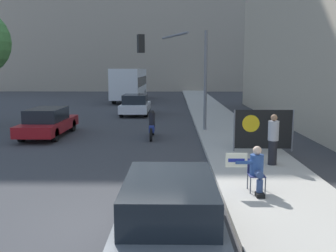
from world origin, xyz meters
name	(u,v)px	position (x,y,z in m)	size (l,w,h in m)	color
ground_plane	(124,230)	(0.00, 0.00, 0.00)	(160.00, 160.00, 0.00)	#38383A
sidewalk_curb	(219,122)	(3.72, 15.00, 0.08)	(3.01, 90.00, 0.16)	#A8A399
seated_protester	(256,168)	(3.08, 1.98, 0.78)	(1.00, 0.77, 1.16)	#474C56
jogger_on_sidewalk	(273,139)	(4.21, 4.73, 1.00)	(0.34, 0.34, 1.65)	black
protest_banner	(263,129)	(4.37, 6.76, 1.00)	(2.25, 0.06, 1.57)	slate
traffic_light_pole	(180,62)	(1.31, 11.36, 3.58)	(3.42, 3.19, 4.97)	slate
parked_car_curbside	(170,214)	(0.94, -0.82, 0.69)	(1.80, 4.68, 1.37)	#565B60
car_on_road_nearest	(48,122)	(-5.09, 10.64, 0.70)	(1.73, 4.65, 1.39)	maroon
car_on_road_midblock	(135,105)	(-1.73, 19.26, 0.73)	(1.90, 4.31, 1.46)	silver
city_bus_on_road	(130,82)	(-3.50, 31.15, 1.88)	(2.61, 10.57, 3.27)	silver
motorcycle_on_road	(152,126)	(-0.02, 10.22, 0.57)	(0.28, 2.21, 1.35)	navy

